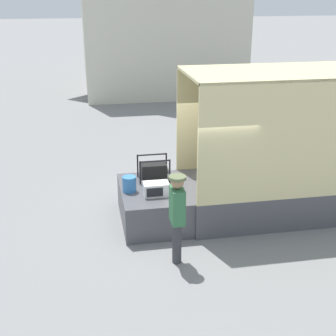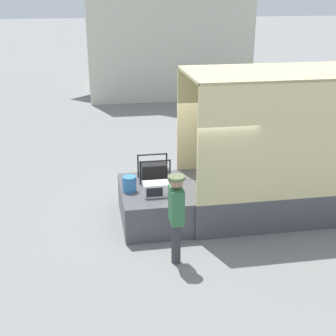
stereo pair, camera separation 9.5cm
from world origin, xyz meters
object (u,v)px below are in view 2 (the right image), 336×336
at_px(microwave, 156,189).
at_px(portable_generator, 155,171).
at_px(orange_bucket, 129,184).
at_px(worker_person, 176,210).

distance_m(microwave, portable_generator, 0.91).
bearing_deg(orange_bucket, portable_generator, 41.76).
height_order(portable_generator, orange_bucket, portable_generator).
distance_m(orange_bucket, worker_person, 1.93).
distance_m(portable_generator, worker_person, 2.37).
bearing_deg(worker_person, microwave, 96.74).
bearing_deg(worker_person, portable_generator, 91.69).
height_order(microwave, worker_person, worker_person).
bearing_deg(portable_generator, microwave, -96.58).
relative_size(portable_generator, orange_bucket, 2.08).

